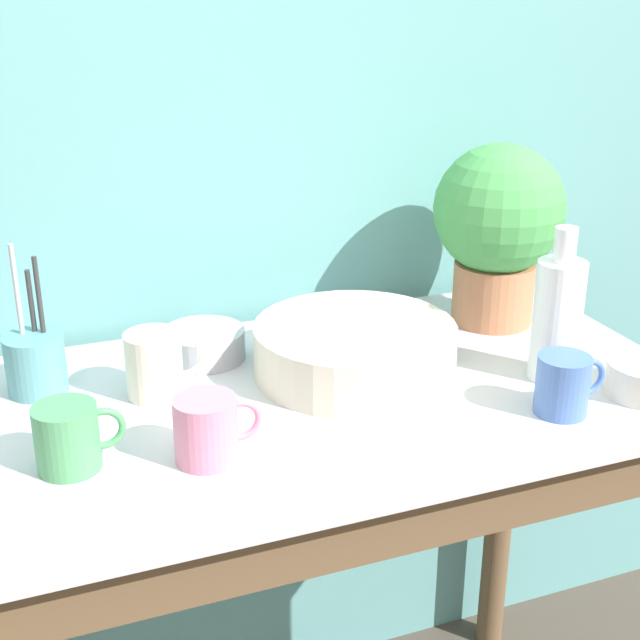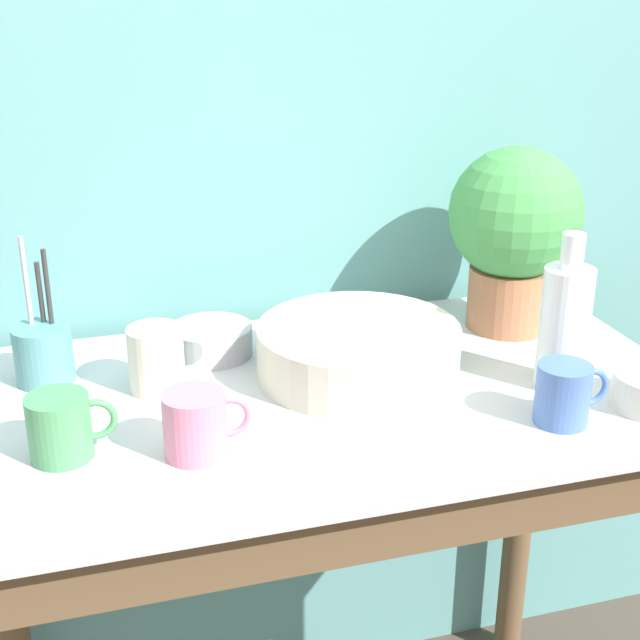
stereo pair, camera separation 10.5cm
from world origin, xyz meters
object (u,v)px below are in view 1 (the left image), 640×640
bottle_tall (557,317)px  mug_pink (208,429)px  potted_plant (498,223)px  mug_green (69,437)px  mug_cream (156,364)px  bowl_small_steel (204,344)px  bowl_wash_large (355,349)px  utensil_cup (36,362)px  mug_blue (564,384)px

bottle_tall → mug_pink: (-0.58, -0.05, -0.06)m
potted_plant → mug_green: potted_plant is taller
mug_cream → mug_green: size_ratio=1.05×
mug_cream → bowl_small_steel: mug_cream is taller
bowl_wash_large → utensil_cup: size_ratio=1.38×
mug_green → bottle_tall: bearing=0.5°
bottle_tall → mug_blue: size_ratio=2.19×
bottle_tall → bowl_small_steel: 0.58m
mug_cream → bowl_small_steel: (0.10, 0.11, -0.03)m
utensil_cup → mug_green: bearing=-85.0°
potted_plant → utensil_cup: (-0.81, -0.00, -0.14)m
bowl_wash_large → bottle_tall: 0.32m
bowl_wash_large → bowl_small_steel: bearing=145.9°
bowl_wash_large → mug_green: bearing=-164.0°
bowl_wash_large → mug_blue: bearing=-45.0°
bowl_wash_large → mug_pink: size_ratio=2.69×
bowl_wash_large → mug_cream: mug_cream is taller
mug_cream → mug_pink: (0.03, -0.22, -0.01)m
bowl_wash_large → mug_blue: 0.33m
mug_blue → mug_pink: 0.53m
bowl_wash_large → mug_pink: mug_pink is taller
bowl_wash_large → mug_green: size_ratio=2.73×
mug_pink → mug_blue: bearing=-6.3°
bottle_tall → mug_cream: 0.63m
potted_plant → bowl_wash_large: bearing=-160.2°
mug_blue → mug_green: size_ratio=0.95×
bowl_small_steel → mug_green: bearing=-131.9°
mug_cream → mug_green: bearing=-131.1°
bowl_wash_large → bottle_tall: bottle_tall is taller
bottle_tall → mug_cream: size_ratio=1.99×
bowl_wash_large → utensil_cup: (-0.49, 0.12, 0.01)m
potted_plant → mug_green: size_ratio=2.76×
bowl_small_steel → mug_blue: bearing=-40.2°
bowl_small_steel → mug_cream: bearing=-133.2°
mug_blue → potted_plant: bearing=75.4°
mug_blue → mug_green: same height
mug_cream → mug_green: (-0.15, -0.17, -0.01)m
mug_green → mug_blue: bearing=-8.3°
bottle_tall → mug_pink: bearing=-175.0°
mug_blue → bowl_small_steel: 0.59m
mug_green → potted_plant: bearing=17.6°
bowl_wash_large → mug_cream: size_ratio=2.60×
mug_pink → bowl_small_steel: bearing=77.0°
bottle_tall → mug_blue: (-0.06, -0.11, -0.06)m
bowl_wash_large → utensil_cup: utensil_cup is taller
potted_plant → mug_pink: size_ratio=2.72×
bowl_wash_large → mug_pink: (-0.29, -0.18, 0.00)m
potted_plant → mug_green: 0.84m
potted_plant → bottle_tall: size_ratio=1.32×
mug_pink → bowl_small_steel: (0.07, 0.32, -0.02)m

